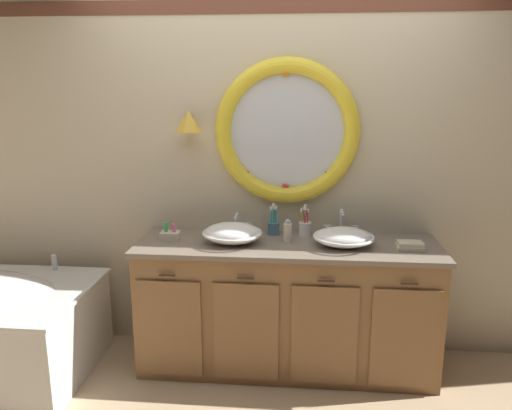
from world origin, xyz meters
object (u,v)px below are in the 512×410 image
at_px(toothbrush_holder_left, 274,227).
at_px(toiletry_basket, 170,235).
at_px(sink_basin_right, 344,237).
at_px(soap_dispenser, 288,232).
at_px(sink_basin_left, 232,233).
at_px(folded_hand_towel, 410,246).
at_px(toothbrush_holder_right, 305,227).

xyz_separation_m(toothbrush_holder_left, toiletry_basket, (-0.67, -0.17, -0.02)).
bearing_deg(toothbrush_holder_left, toiletry_basket, -165.53).
relative_size(sink_basin_right, toothbrush_holder_left, 1.78).
xyz_separation_m(sink_basin_right, soap_dispenser, (-0.35, 0.07, 0.01)).
relative_size(toothbrush_holder_left, soap_dispenser, 1.44).
xyz_separation_m(sink_basin_left, folded_hand_towel, (1.10, -0.03, -0.04)).
bearing_deg(soap_dispenser, sink_basin_right, -10.70).
xyz_separation_m(toothbrush_holder_right, soap_dispenser, (-0.11, -0.14, 0.01)).
bearing_deg(sink_basin_left, toiletry_basket, 174.14).
distance_m(sink_basin_right, toothbrush_holder_right, 0.32).
height_order(toothbrush_holder_right, folded_hand_towel, toothbrush_holder_right).
relative_size(soap_dispenser, toiletry_basket, 1.23).
bearing_deg(toothbrush_holder_right, soap_dispenser, -128.65).
bearing_deg(folded_hand_towel, toothbrush_holder_left, 164.05).
relative_size(sink_basin_right, soap_dispenser, 2.56).
bearing_deg(soap_dispenser, folded_hand_towel, -7.22).
xyz_separation_m(sink_basin_right, toothbrush_holder_left, (-0.45, 0.21, -0.01)).
distance_m(toothbrush_holder_right, toiletry_basket, 0.89).
distance_m(toothbrush_holder_left, toiletry_basket, 0.69).
relative_size(toothbrush_holder_left, folded_hand_towel, 1.32).
bearing_deg(toothbrush_holder_right, folded_hand_towel, -19.92).
xyz_separation_m(toothbrush_holder_right, toiletry_basket, (-0.88, -0.16, -0.03)).
height_order(sink_basin_left, sink_basin_right, sink_basin_left).
relative_size(toothbrush_holder_left, toothbrush_holder_right, 1.01).
bearing_deg(toiletry_basket, sink_basin_left, -5.86).
bearing_deg(toothbrush_holder_right, toothbrush_holder_left, 177.12).
relative_size(sink_basin_left, toothbrush_holder_right, 1.80).
xyz_separation_m(toothbrush_holder_left, soap_dispenser, (0.10, -0.15, 0.01)).
height_order(sink_basin_right, toothbrush_holder_left, toothbrush_holder_left).
height_order(toothbrush_holder_left, toothbrush_holder_right, toothbrush_holder_left).
bearing_deg(toiletry_basket, folded_hand_towel, -2.71).
relative_size(sink_basin_right, toothbrush_holder_right, 1.80).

